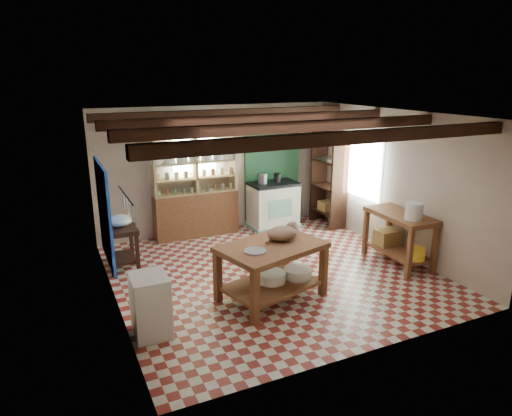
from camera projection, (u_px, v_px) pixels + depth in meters
name	position (u px, v px, depth m)	size (l,w,h in m)	color
floor	(272.00, 273.00, 7.61)	(5.00, 5.00, 0.02)	maroon
ceiling	(273.00, 115.00, 6.88)	(5.00, 5.00, 0.02)	#4D4E53
wall_back	(218.00, 169.00, 9.42)	(5.00, 0.04, 2.60)	#C0AD9A
wall_front	(374.00, 251.00, 5.07)	(5.00, 0.04, 2.60)	#C0AD9A
wall_left	(109.00, 218.00, 6.23)	(0.04, 5.00, 2.60)	#C0AD9A
wall_right	(395.00, 183.00, 8.26)	(0.04, 5.00, 2.60)	#C0AD9A
ceiling_beams	(273.00, 123.00, 6.91)	(5.00, 3.80, 0.15)	#371D13
blue_wall_patch	(104.00, 214.00, 7.08)	(0.04, 1.40, 1.60)	blue
green_wall_patch	(272.00, 167.00, 9.91)	(1.30, 0.04, 2.30)	#1F4E2D
window_back	(194.00, 152.00, 9.09)	(0.90, 0.02, 0.80)	white
window_right	(360.00, 167.00, 9.09)	(0.02, 1.30, 1.20)	white
utensil_rail	(126.00, 205.00, 5.08)	(0.06, 0.90, 0.28)	black
pot_rack	(282.00, 126.00, 9.28)	(0.86, 0.12, 0.36)	black
shelving_unit	(195.00, 183.00, 9.09)	(1.70, 0.34, 2.20)	tan
tall_rack	(329.00, 180.00, 9.82)	(0.40, 0.86, 2.00)	#371D13
work_table	(271.00, 271.00, 6.66)	(1.47, 0.98, 0.83)	brown
stove	(273.00, 205.00, 9.79)	(1.01, 0.68, 0.98)	silver
prep_table	(122.00, 247.00, 7.72)	(0.50, 0.73, 0.74)	#371D13
white_cabinet	(150.00, 305.00, 5.72)	(0.44, 0.53, 0.80)	silver
right_counter	(399.00, 238.00, 7.88)	(0.63, 1.27, 0.91)	brown
cat	(282.00, 233.00, 6.71)	(0.46, 0.35, 0.21)	#9A735A
steel_tray	(255.00, 251.00, 6.29)	(0.32, 0.32, 0.02)	#99989F
basin_large	(272.00, 277.00, 6.76)	(0.42, 0.42, 0.15)	silver
basin_small	(298.00, 273.00, 6.90)	(0.42, 0.42, 0.15)	silver
kettle_left	(263.00, 179.00, 9.52)	(0.18, 0.18, 0.21)	#99989F
kettle_right	(277.00, 177.00, 9.67)	(0.15, 0.15, 0.19)	black
enamel_bowl	(120.00, 221.00, 7.59)	(0.39, 0.39, 0.20)	silver
white_bucket	(414.00, 211.00, 7.39)	(0.28, 0.28, 0.28)	silver
wicker_basket	(387.00, 237.00, 8.17)	(0.39, 0.32, 0.28)	#9F7840
yellow_tub	(416.00, 253.00, 7.52)	(0.28, 0.28, 0.21)	yellow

